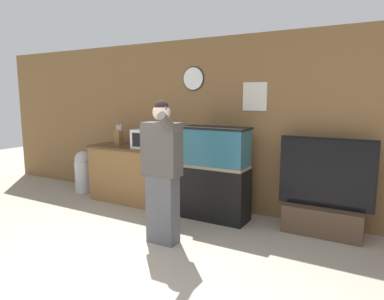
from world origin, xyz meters
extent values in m
cube|color=brown|center=(0.00, 3.03, 1.30)|extent=(10.00, 0.06, 2.60)
cube|color=beige|center=(0.37, 2.99, 1.73)|extent=(0.35, 0.02, 0.40)
cylinder|color=white|center=(-0.62, 2.99, 2.00)|extent=(0.34, 0.03, 0.34)
cylinder|color=black|center=(-0.62, 2.99, 2.00)|extent=(0.37, 0.01, 0.37)
cube|color=brown|center=(-1.48, 2.61, 0.44)|extent=(1.61, 0.55, 0.89)
cube|color=#48321C|center=(-1.48, 2.61, 0.91)|extent=(1.65, 0.59, 0.03)
cube|color=silver|center=(-1.18, 2.58, 1.07)|extent=(0.47, 0.39, 0.30)
cube|color=black|center=(-1.22, 2.38, 1.07)|extent=(0.29, 0.01, 0.21)
cube|color=#2D2D33|center=(-1.01, 2.38, 1.07)|extent=(0.05, 0.01, 0.24)
cube|color=brown|center=(-1.88, 2.65, 1.04)|extent=(0.12, 0.11, 0.24)
cylinder|color=#B7B7BC|center=(-1.92, 2.66, 1.21)|extent=(0.02, 0.02, 0.09)
cylinder|color=#B7B7BC|center=(-1.89, 2.66, 1.22)|extent=(0.02, 0.02, 0.11)
cylinder|color=#B7B7BC|center=(-1.87, 2.66, 1.21)|extent=(0.02, 0.02, 0.10)
cylinder|color=#B7B7BC|center=(-1.84, 2.66, 1.20)|extent=(0.02, 0.02, 0.07)
cylinder|color=#B7B7BC|center=(-1.92, 2.70, 1.20)|extent=(0.02, 0.02, 0.08)
cylinder|color=#B7B7BC|center=(-1.89, 2.70, 1.20)|extent=(0.02, 0.02, 0.07)
cylinder|color=#B7B7BC|center=(-1.87, 2.70, 1.22)|extent=(0.02, 0.02, 0.11)
cube|color=black|center=(-0.01, 2.53, 0.37)|extent=(0.94, 0.41, 0.74)
cube|color=#937F5B|center=(-0.01, 2.53, 0.76)|extent=(0.91, 0.40, 0.04)
cube|color=#285B70|center=(-0.01, 2.53, 1.03)|extent=(0.90, 0.39, 0.55)
cube|color=black|center=(-0.01, 2.53, 1.30)|extent=(0.94, 0.41, 0.03)
cube|color=#4C3828|center=(1.41, 2.72, 0.18)|extent=(0.95, 0.40, 0.35)
cube|color=black|center=(1.41, 2.72, 0.78)|extent=(1.12, 0.05, 0.86)
cube|color=black|center=(1.41, 2.74, 0.78)|extent=(1.15, 0.01, 0.89)
cube|color=#515156|center=(-0.20, 1.51, 0.41)|extent=(0.36, 0.20, 0.82)
cube|color=#4C4742|center=(-0.20, 1.51, 1.13)|extent=(0.44, 0.21, 0.62)
sphere|color=beige|center=(-0.20, 1.51, 1.55)|extent=(0.21, 0.21, 0.21)
sphere|color=black|center=(-0.20, 1.51, 1.60)|extent=(0.17, 0.17, 0.17)
cylinder|color=#4C4742|center=(-0.45, 1.51, 1.09)|extent=(0.12, 0.12, 0.58)
cylinder|color=#4C4742|center=(-0.02, 1.37, 1.44)|extent=(0.10, 0.32, 0.27)
cylinder|color=white|center=(-0.02, 1.35, 1.54)|extent=(0.02, 0.06, 0.11)
cylinder|color=#2856B2|center=(-0.02, 1.33, 1.60)|extent=(0.02, 0.03, 0.05)
cylinder|color=#B7B7BC|center=(-2.72, 2.62, 0.28)|extent=(0.32, 0.32, 0.56)
sphere|color=#ADADB2|center=(-2.72, 2.62, 0.60)|extent=(0.30, 0.30, 0.30)
camera|label=1|loc=(2.02, -1.70, 1.72)|focal=32.00mm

